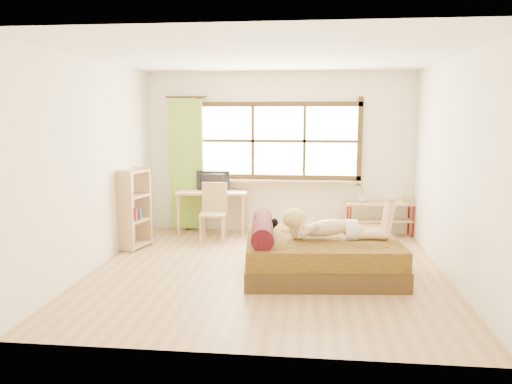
# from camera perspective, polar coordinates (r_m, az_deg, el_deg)

# --- Properties ---
(floor) EXTENTS (4.50, 4.50, 0.00)m
(floor) POSITION_cam_1_polar(r_m,az_deg,el_deg) (6.50, 1.23, -9.05)
(floor) COLOR #9E754C
(floor) RESTS_ON ground
(ceiling) EXTENTS (4.50, 4.50, 0.00)m
(ceiling) POSITION_cam_1_polar(r_m,az_deg,el_deg) (6.21, 1.31, 15.35)
(ceiling) COLOR white
(ceiling) RESTS_ON wall_back
(wall_back) EXTENTS (4.50, 0.00, 4.50)m
(wall_back) POSITION_cam_1_polar(r_m,az_deg,el_deg) (8.45, 2.59, 4.49)
(wall_back) COLOR silver
(wall_back) RESTS_ON floor
(wall_front) EXTENTS (4.50, 0.00, 4.50)m
(wall_front) POSITION_cam_1_polar(r_m,az_deg,el_deg) (3.99, -1.52, -0.56)
(wall_front) COLOR silver
(wall_front) RESTS_ON floor
(wall_left) EXTENTS (0.00, 4.50, 4.50)m
(wall_left) POSITION_cam_1_polar(r_m,az_deg,el_deg) (6.78, -18.05, 2.95)
(wall_left) COLOR silver
(wall_left) RESTS_ON floor
(wall_right) EXTENTS (0.00, 4.50, 4.50)m
(wall_right) POSITION_cam_1_polar(r_m,az_deg,el_deg) (6.42, 21.71, 2.44)
(wall_right) COLOR silver
(wall_right) RESTS_ON floor
(window) EXTENTS (2.80, 0.16, 1.46)m
(window) POSITION_cam_1_polar(r_m,az_deg,el_deg) (8.40, 2.58, 5.56)
(window) COLOR #FFEDBF
(window) RESTS_ON wall_back
(curtain) EXTENTS (0.55, 0.10, 2.20)m
(curtain) POSITION_cam_1_polar(r_m,az_deg,el_deg) (8.58, -7.87, 3.15)
(curtain) COLOR olive
(curtain) RESTS_ON wall_back
(bed) EXTENTS (2.03, 1.69, 0.72)m
(bed) POSITION_cam_1_polar(r_m,az_deg,el_deg) (6.39, 7.01, -7.03)
(bed) COLOR #362010
(bed) RESTS_ON floor
(woman) EXTENTS (1.36, 0.50, 0.57)m
(woman) POSITION_cam_1_polar(r_m,az_deg,el_deg) (6.23, 8.92, -2.73)
(woman) COLOR #D2A487
(woman) RESTS_ON bed
(kitten) EXTENTS (0.29, 0.14, 0.23)m
(kitten) POSITION_cam_1_polar(r_m,az_deg,el_deg) (6.43, 1.04, -3.81)
(kitten) COLOR black
(kitten) RESTS_ON bed
(desk) EXTENTS (1.19, 0.59, 0.73)m
(desk) POSITION_cam_1_polar(r_m,az_deg,el_deg) (8.38, -5.02, -0.53)
(desk) COLOR tan
(desk) RESTS_ON floor
(monitor) EXTENTS (0.57, 0.10, 0.32)m
(monitor) POSITION_cam_1_polar(r_m,az_deg,el_deg) (8.39, -4.98, 1.26)
(monitor) COLOR black
(monitor) RESTS_ON desk
(chair) EXTENTS (0.43, 0.43, 0.91)m
(chair) POSITION_cam_1_polar(r_m,az_deg,el_deg) (8.03, -4.84, -1.85)
(chair) COLOR tan
(chair) RESTS_ON floor
(pipe_shelf) EXTENTS (1.15, 0.43, 0.64)m
(pipe_shelf) POSITION_cam_1_polar(r_m,az_deg,el_deg) (8.46, 14.08, -2.17)
(pipe_shelf) COLOR tan
(pipe_shelf) RESTS_ON floor
(cup) EXTENTS (0.14, 0.14, 0.10)m
(cup) POSITION_cam_1_polar(r_m,az_deg,el_deg) (8.39, 12.03, -0.80)
(cup) COLOR gray
(cup) RESTS_ON pipe_shelf
(book) EXTENTS (0.20, 0.25, 0.02)m
(book) POSITION_cam_1_polar(r_m,az_deg,el_deg) (8.46, 15.39, -1.14)
(book) COLOR gray
(book) RESTS_ON pipe_shelf
(bookshelf) EXTENTS (0.41, 0.57, 1.19)m
(bookshelf) POSITION_cam_1_polar(r_m,az_deg,el_deg) (7.68, -13.80, -1.83)
(bookshelf) COLOR tan
(bookshelf) RESTS_ON floor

